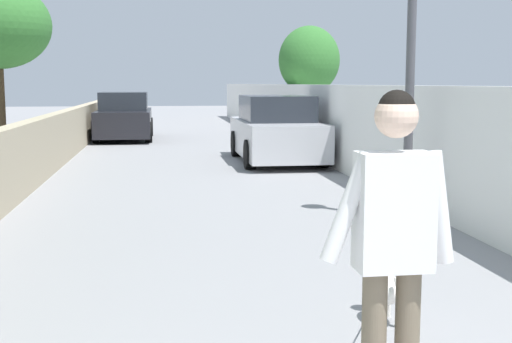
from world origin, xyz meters
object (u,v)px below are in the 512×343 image
(dog, at_px, (385,287))
(car_far, at_px, (124,117))
(tree_right_far, at_px, (309,61))
(car_near, at_px, (276,131))
(person_skateboarder, at_px, (393,230))
(lamp_post, at_px, (412,18))

(dog, relative_size, car_far, 0.44)
(tree_right_far, height_order, car_far, tree_right_far)
(tree_right_far, xyz_separation_m, car_near, (-4.65, 1.81, -1.77))
(tree_right_far, bearing_deg, person_skateboarder, 168.86)
(car_far, bearing_deg, dog, -170.86)
(lamp_post, relative_size, car_near, 0.91)
(lamp_post, distance_m, dog, 4.74)
(car_near, bearing_deg, person_skateboarder, 172.94)
(dog, bearing_deg, lamp_post, -22.91)
(person_skateboarder, bearing_deg, dog, -18.13)
(tree_right_far, xyz_separation_m, person_skateboarder, (-16.89, 3.32, -1.40))
(person_skateboarder, bearing_deg, lamp_post, -21.52)
(car_near, xyz_separation_m, car_far, (6.97, 3.82, 0.00))
(dog, relative_size, car_near, 0.45)
(person_skateboarder, distance_m, car_far, 19.34)
(tree_right_far, height_order, lamp_post, lamp_post)
(lamp_post, height_order, car_near, lamp_post)
(person_skateboarder, xyz_separation_m, car_far, (19.20, 2.31, -0.37))
(tree_right_far, relative_size, lamp_post, 0.92)
(lamp_post, xyz_separation_m, person_skateboarder, (-5.37, 2.12, -1.59))
(lamp_post, bearing_deg, car_near, 4.99)
(tree_right_far, distance_m, dog, 15.70)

